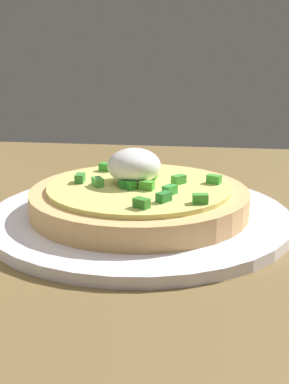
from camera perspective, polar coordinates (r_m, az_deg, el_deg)
The scene contains 3 objects.
dining_table at distance 50.31cm, azimuth -1.04°, elevation -6.20°, with size 126.76×76.83×3.46cm, color brown.
plate at distance 52.41cm, azimuth -0.00°, elevation -2.62°, with size 28.36×28.36×1.01cm, color white.
pizza at distance 51.86cm, azimuth -0.08°, elevation -0.52°, with size 20.38×20.38×5.88cm.
Camera 1 is at (-6.88, 45.88, 21.19)cm, focal length 52.13 mm.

